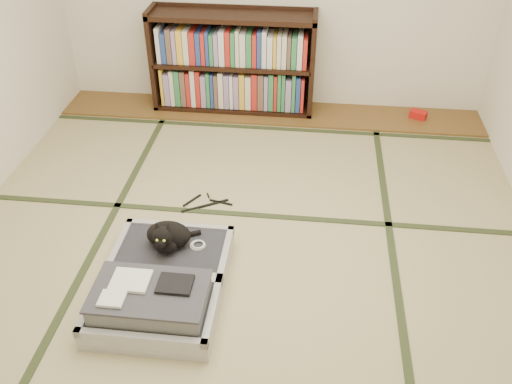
# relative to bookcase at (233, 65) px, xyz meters

# --- Properties ---
(floor) EXTENTS (4.50, 4.50, 0.00)m
(floor) POSITION_rel_bookcase_xyz_m (0.36, -2.07, -0.45)
(floor) COLOR tan
(floor) RESTS_ON ground
(wood_strip) EXTENTS (4.00, 0.50, 0.02)m
(wood_strip) POSITION_rel_bookcase_xyz_m (0.36, -0.07, -0.44)
(wood_strip) COLOR brown
(wood_strip) RESTS_ON ground
(red_item) EXTENTS (0.17, 0.14, 0.07)m
(red_item) POSITION_rel_bookcase_xyz_m (1.77, -0.04, -0.40)
(red_item) COLOR red
(red_item) RESTS_ON wood_strip
(room_shell) EXTENTS (4.50, 4.50, 4.50)m
(room_shell) POSITION_rel_bookcase_xyz_m (0.36, -2.07, 1.01)
(room_shell) COLOR white
(room_shell) RESTS_ON ground
(tatami_borders) EXTENTS (4.00, 4.50, 0.01)m
(tatami_borders) POSITION_rel_bookcase_xyz_m (0.36, -1.57, -0.45)
(tatami_borders) COLOR #2D381E
(tatami_borders) RESTS_ON ground
(bookcase) EXTENTS (1.53, 0.35, 0.98)m
(bookcase) POSITION_rel_bookcase_xyz_m (0.00, 0.00, 0.00)
(bookcase) COLOR black
(bookcase) RESTS_ON wood_strip
(suitcase) EXTENTS (0.73, 0.98, 0.29)m
(suitcase) POSITION_rel_bookcase_xyz_m (-0.07, -2.53, -0.35)
(suitcase) COLOR silver
(suitcase) RESTS_ON floor
(cat) EXTENTS (0.33, 0.33, 0.26)m
(cat) POSITION_rel_bookcase_xyz_m (-0.09, -2.24, -0.21)
(cat) COLOR black
(cat) RESTS_ON suitcase
(cable_coil) EXTENTS (0.10, 0.10, 0.02)m
(cable_coil) POSITION_rel_bookcase_xyz_m (0.09, -2.20, -0.30)
(cable_coil) COLOR white
(cable_coil) RESTS_ON suitcase
(hanger) EXTENTS (0.37, 0.26, 0.01)m
(hanger) POSITION_rel_bookcase_xyz_m (0.01, -1.57, -0.44)
(hanger) COLOR black
(hanger) RESTS_ON floor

